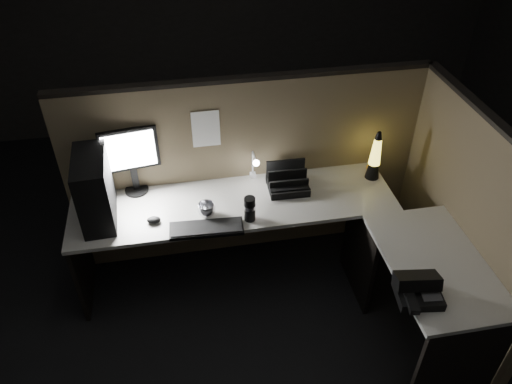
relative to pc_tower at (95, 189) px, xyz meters
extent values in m
plane|color=black|center=(1.07, -0.61, -0.97)|extent=(6.00, 6.00, 0.00)
plane|color=#282623|center=(1.07, 2.39, 0.38)|extent=(6.00, 0.00, 6.00)
cube|color=brown|center=(1.07, 0.32, -0.22)|extent=(2.66, 0.06, 1.50)
cube|color=brown|center=(2.40, -0.51, -0.22)|extent=(0.06, 1.66, 1.50)
cube|color=#B1AFA8|center=(0.92, -0.01, -0.26)|extent=(2.30, 0.60, 0.03)
cube|color=#B1AFA8|center=(2.07, -0.81, -0.26)|extent=(0.60, 1.00, 0.03)
cube|color=black|center=(-0.21, -0.01, -0.62)|extent=(0.03, 0.55, 0.70)
cube|color=black|center=(2.07, -1.29, -0.62)|extent=(0.55, 0.03, 0.70)
cube|color=black|center=(1.79, -0.31, -0.62)|extent=(0.03, 0.55, 0.70)
cube|color=black|center=(0.00, 0.00, 0.00)|extent=(0.23, 0.47, 0.48)
cylinder|color=black|center=(0.24, 0.25, -0.23)|extent=(0.17, 0.17, 0.01)
cube|color=black|center=(0.24, 0.27, -0.13)|extent=(0.05, 0.04, 0.19)
cube|color=black|center=(0.24, 0.27, 0.11)|extent=(0.40, 0.09, 0.32)
cube|color=white|center=(0.24, 0.25, 0.11)|extent=(0.35, 0.05, 0.27)
cube|color=black|center=(0.70, -0.26, -0.23)|extent=(0.50, 0.19, 0.02)
ellipsoid|color=black|center=(0.35, -0.12, -0.22)|extent=(0.10, 0.08, 0.04)
cube|color=white|center=(1.10, 0.27, -0.22)|extent=(0.04, 0.05, 0.03)
cylinder|color=white|center=(1.10, 0.27, -0.11)|extent=(0.01, 0.01, 0.19)
cylinder|color=white|center=(1.10, 0.21, -0.01)|extent=(0.01, 0.13, 0.01)
sphere|color=white|center=(1.10, 0.13, -0.02)|extent=(0.05, 0.05, 0.05)
cube|color=black|center=(1.33, 0.08, -0.21)|extent=(0.29, 0.26, 0.06)
cube|color=black|center=(1.33, 0.04, -0.17)|extent=(0.29, 0.03, 0.10)
cube|color=black|center=(1.33, 0.17, -0.12)|extent=(0.29, 0.03, 0.19)
cone|color=black|center=(1.99, 0.11, -0.18)|extent=(0.11, 0.11, 0.13)
cone|color=yellow|center=(1.99, 0.11, -0.01)|extent=(0.09, 0.09, 0.21)
sphere|color=maroon|center=(1.99, 0.11, -0.08)|extent=(0.04, 0.04, 0.04)
sphere|color=maroon|center=(1.99, 0.11, 0.00)|extent=(0.03, 0.03, 0.03)
cone|color=black|center=(1.99, 0.11, 0.13)|extent=(0.05, 0.05, 0.06)
cylinder|color=black|center=(1.00, -0.21, -0.15)|extent=(0.08, 0.08, 0.18)
imported|color=silver|center=(0.71, -0.11, -0.19)|extent=(0.16, 0.16, 0.10)
sphere|color=yellow|center=(1.99, 0.16, -0.19)|extent=(0.06, 0.06, 0.06)
cube|color=white|center=(0.77, 0.29, 0.20)|extent=(0.20, 0.00, 0.28)
cube|color=black|center=(1.83, -1.05, -0.21)|extent=(0.28, 0.25, 0.05)
cube|color=black|center=(1.83, -1.01, -0.15)|extent=(0.27, 0.18, 0.12)
cube|color=black|center=(1.75, -1.10, -0.18)|extent=(0.08, 0.19, 0.04)
cube|color=#3F3F42|center=(1.88, -1.08, -0.18)|extent=(0.12, 0.12, 0.00)
camera|label=1|loc=(0.58, -2.73, 2.01)|focal=35.00mm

